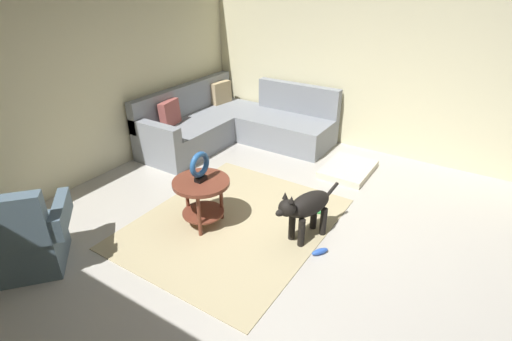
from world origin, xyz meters
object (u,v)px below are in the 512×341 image
object	(u,v)px
dog	(306,208)
torus_sculpture	(200,166)
armchair	(23,240)
dog_toy_rope	(318,212)
side_table	(202,191)
sectional_couch	(233,125)
dog_toy_bone	(320,252)
dog_bed_mat	(348,169)

from	to	relation	value
dog	torus_sculpture	bearing A→B (deg)	38.83
armchair	dog_toy_rope	bearing A→B (deg)	1.34
armchair	side_table	world-z (taller)	armchair
sectional_couch	dog_toy_rope	bearing A→B (deg)	-120.05
dog_toy_bone	dog	bearing A→B (deg)	59.62
side_table	torus_sculpture	distance (m)	0.29
armchair	dog	bearing A→B (deg)	-6.63
dog_toy_rope	dog_toy_bone	world-z (taller)	dog_toy_bone
dog_bed_mat	armchair	bearing A→B (deg)	152.43
side_table	torus_sculpture	world-z (taller)	torus_sculpture
side_table	dog_toy_bone	distance (m)	1.36
armchair	dog_bed_mat	bearing A→B (deg)	13.39
sectional_couch	side_table	distance (m)	2.28
side_table	dog_toy_bone	size ratio (longest dim) A/B	3.33
torus_sculpture	dog_bed_mat	bearing A→B (deg)	-23.74
sectional_couch	dog	world-z (taller)	sectional_couch
torus_sculpture	dog	distance (m)	1.15
side_table	dog_toy_bone	bearing A→B (deg)	-80.47
dog_toy_bone	dog_toy_rope	bearing A→B (deg)	26.27
sectional_couch	torus_sculpture	world-z (taller)	sectional_couch
dog_toy_rope	armchair	bearing A→B (deg)	140.37
dog_bed_mat	dog_toy_bone	bearing A→B (deg)	-167.54
dog_toy_bone	sectional_couch	bearing A→B (deg)	52.33
dog	side_table	bearing A→B (deg)	38.83
sectional_couch	dog_toy_rope	xyz separation A→B (m)	(-1.17, -2.03, -0.26)
dog_toy_rope	dog_toy_bone	bearing A→B (deg)	-153.73
side_table	dog_bed_mat	world-z (taller)	side_table
dog_toy_rope	torus_sculpture	bearing A→B (deg)	131.15
dog_bed_mat	dog_toy_rope	size ratio (longest dim) A/B	4.51
sectional_couch	dog_toy_bone	size ratio (longest dim) A/B	12.50
dog	armchair	bearing A→B (deg)	62.19
dog_bed_mat	dog	bearing A→B (deg)	-174.72
armchair	side_table	size ratio (longest dim) A/B	1.66
sectional_couch	dog	bearing A→B (deg)	-128.44
sectional_couch	dog	distance (m)	2.68
torus_sculpture	dog_bed_mat	size ratio (longest dim) A/B	0.41
armchair	dog_toy_rope	world-z (taller)	armchair
side_table	dog_toy_bone	world-z (taller)	side_table
dog_bed_mat	side_table	bearing A→B (deg)	156.26
torus_sculpture	sectional_couch	bearing A→B (deg)	27.55
dog_toy_rope	side_table	bearing A→B (deg)	131.15
torus_sculpture	dog_bed_mat	xyz separation A→B (m)	(2.02, -0.89, -0.67)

